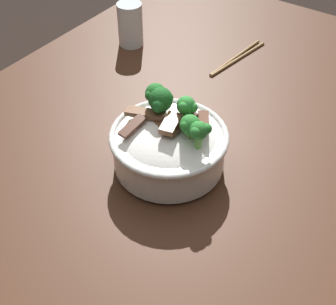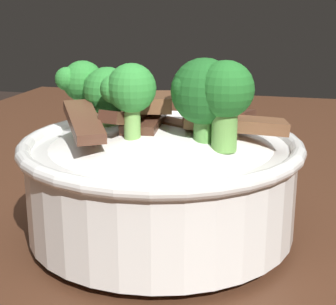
{
  "view_description": "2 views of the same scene",
  "coord_description": "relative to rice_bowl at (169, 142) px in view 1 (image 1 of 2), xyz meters",
  "views": [
    {
      "loc": [
        0.6,
        0.42,
        1.48
      ],
      "look_at": [
        0.08,
        0.05,
        0.88
      ],
      "focal_mm": 49.7,
      "sensor_mm": 36.0,
      "label": 1
    },
    {
      "loc": [
        -0.35,
        -0.07,
        1.01
      ],
      "look_at": [
        0.08,
        0.04,
        0.89
      ],
      "focal_mm": 56.94,
      "sensor_mm": 36.0,
      "label": 2
    }
  ],
  "objects": [
    {
      "name": "dining_table",
      "position": [
        -0.05,
        -0.04,
        -0.16
      ],
      "size": [
        1.52,
        1.02,
        0.82
      ],
      "color": "#472819",
      "rests_on": "ground"
    },
    {
      "name": "rice_bowl",
      "position": [
        0.0,
        0.0,
        0.0
      ],
      "size": [
        0.23,
        0.23,
        0.15
      ],
      "color": "white",
      "rests_on": "dining_table"
    },
    {
      "name": "drinking_glass",
      "position": [
        -0.33,
        -0.36,
        -0.01
      ],
      "size": [
        0.07,
        0.07,
        0.12
      ],
      "color": "white",
      "rests_on": "dining_table"
    },
    {
      "name": "chopsticks_pair",
      "position": [
        -0.43,
        -0.08,
        -0.06
      ],
      "size": [
        0.22,
        0.05,
        0.01
      ],
      "color": "#9E7A4C",
      "rests_on": "dining_table"
    }
  ]
}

